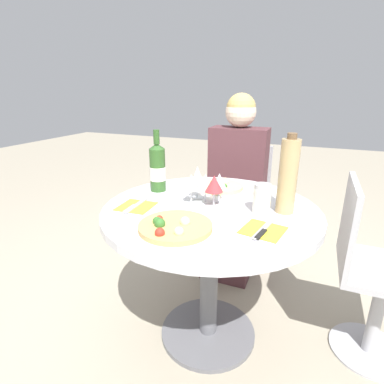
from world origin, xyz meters
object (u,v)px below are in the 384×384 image
Objects in this scene: tall_carafe at (288,176)px; wine_bottle at (158,168)px; dining_table at (210,236)px; seated_diner at (234,195)px; chair_empty_side at (371,274)px; chair_behind_diner at (238,205)px; pizza_large at (174,226)px.

wine_bottle is at bearing 175.74° from tall_carafe.
seated_diner reaches higher than dining_table.
seated_diner is at bearing 95.23° from dining_table.
dining_table is 0.75m from chair_empty_side.
seated_diner is at bearing 90.00° from chair_behind_diner.
seated_diner is 0.78m from tall_carafe.
tall_carafe is at bearing -4.26° from wine_bottle.
wine_bottle is (-0.28, 0.39, 0.11)m from pizza_large.
dining_table is 1.14× the size of chair_behind_diner.
chair_behind_diner is 3.00× the size of pizza_large.
dining_table is at bearing 78.78° from pizza_large.
pizza_large is at bearing 90.47° from seated_diner.
chair_behind_diner reaches higher than dining_table.
pizza_large is at bearing 90.41° from chair_behind_diner.
chair_empty_side is (0.78, -0.47, -0.12)m from seated_diner.
wine_bottle reaches higher than chair_empty_side.
chair_behind_diner is 1.00× the size of chair_empty_side.
chair_behind_diner is 0.71× the size of seated_diner.
dining_table is at bearing 94.37° from chair_behind_diner.
chair_behind_diner is 1.11m from pizza_large.
wine_bottle is at bearing 160.55° from dining_table.
chair_empty_side is at bearing 148.60° from seated_diner.
wine_bottle is at bearing 125.80° from pizza_large.
seated_diner is (-0.00, -0.13, 0.12)m from chair_behind_diner.
pizza_large is 0.84× the size of tall_carafe.
chair_empty_side is 0.95m from pizza_large.
seated_diner is 1.42× the size of chair_empty_side.
chair_behind_diner is at bearing 94.37° from dining_table.
wine_bottle is (-0.27, -0.68, 0.42)m from chair_behind_diner.
chair_behind_diner is 0.18m from seated_diner.
chair_empty_side is 3.00× the size of pizza_large.
tall_carafe reaches higher than chair_empty_side.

